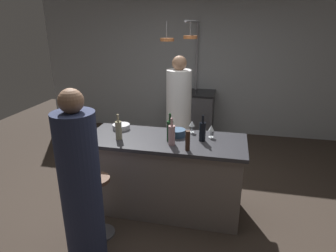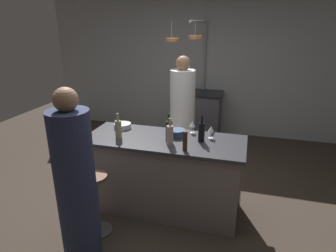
{
  "view_description": "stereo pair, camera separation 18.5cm",
  "coord_description": "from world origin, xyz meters",
  "px_view_note": "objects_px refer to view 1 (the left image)",
  "views": [
    {
      "loc": [
        0.68,
        -2.93,
        2.12
      ],
      "look_at": [
        0.0,
        0.15,
        1.0
      ],
      "focal_mm": 30.94,
      "sensor_mm": 36.0,
      "label": 1
    },
    {
      "loc": [
        0.86,
        -2.89,
        2.12
      ],
      "look_at": [
        0.0,
        0.15,
        1.0
      ],
      "focal_mm": 30.94,
      "sensor_mm": 36.0,
      "label": 2
    }
  ],
  "objects_px": {
    "bar_stool_left": "(99,204)",
    "wine_glass_near_left_guest": "(211,129)",
    "wine_bottle_rose": "(172,135)",
    "mixing_bowl_steel": "(121,127)",
    "pepper_mill": "(188,141)",
    "stove_range": "(193,114)",
    "wine_bottle_red": "(170,131)",
    "wine_bottle_white": "(119,130)",
    "wine_bottle_dark": "(202,131)",
    "chef": "(179,119)",
    "mixing_bowl_blue": "(177,133)",
    "guest_left": "(81,190)",
    "wine_glass_near_right_guest": "(192,124)"
  },
  "relations": [
    {
      "from": "bar_stool_left",
      "to": "mixing_bowl_blue",
      "type": "bearing_deg",
      "value": 47.37
    },
    {
      "from": "wine_bottle_rose",
      "to": "wine_bottle_dark",
      "type": "distance_m",
      "value": 0.36
    },
    {
      "from": "pepper_mill",
      "to": "mixing_bowl_blue",
      "type": "relative_size",
      "value": 1.12
    },
    {
      "from": "bar_stool_left",
      "to": "wine_glass_near_left_guest",
      "type": "distance_m",
      "value": 1.45
    },
    {
      "from": "wine_bottle_rose",
      "to": "mixing_bowl_blue",
      "type": "height_order",
      "value": "wine_bottle_rose"
    },
    {
      "from": "guest_left",
      "to": "wine_bottle_rose",
      "type": "xyz_separation_m",
      "value": [
        0.62,
        0.84,
        0.24
      ]
    },
    {
      "from": "chef",
      "to": "stove_range",
      "type": "bearing_deg",
      "value": 88.39
    },
    {
      "from": "chef",
      "to": "mixing_bowl_blue",
      "type": "height_order",
      "value": "chef"
    },
    {
      "from": "bar_stool_left",
      "to": "wine_bottle_red",
      "type": "bearing_deg",
      "value": 42.52
    },
    {
      "from": "wine_bottle_rose",
      "to": "wine_bottle_dark",
      "type": "relative_size",
      "value": 1.01
    },
    {
      "from": "wine_bottle_dark",
      "to": "wine_glass_near_left_guest",
      "type": "bearing_deg",
      "value": 53.66
    },
    {
      "from": "bar_stool_left",
      "to": "mixing_bowl_steel",
      "type": "relative_size",
      "value": 3.23
    },
    {
      "from": "wine_bottle_white",
      "to": "wine_glass_near_left_guest",
      "type": "height_order",
      "value": "wine_bottle_white"
    },
    {
      "from": "wine_glass_near_right_guest",
      "to": "mixing_bowl_blue",
      "type": "relative_size",
      "value": 0.78
    },
    {
      "from": "wine_bottle_dark",
      "to": "wine_glass_near_right_guest",
      "type": "relative_size",
      "value": 2.02
    },
    {
      "from": "chef",
      "to": "guest_left",
      "type": "relative_size",
      "value": 1.03
    },
    {
      "from": "wine_glass_near_left_guest",
      "to": "mixing_bowl_blue",
      "type": "relative_size",
      "value": 0.78
    },
    {
      "from": "bar_stool_left",
      "to": "wine_bottle_white",
      "type": "distance_m",
      "value": 0.81
    },
    {
      "from": "wine_bottle_red",
      "to": "wine_bottle_white",
      "type": "bearing_deg",
      "value": -173.09
    },
    {
      "from": "guest_left",
      "to": "wine_bottle_dark",
      "type": "xyz_separation_m",
      "value": [
        0.93,
        1.02,
        0.24
      ]
    },
    {
      "from": "stove_range",
      "to": "bar_stool_left",
      "type": "relative_size",
      "value": 1.31
    },
    {
      "from": "wine_bottle_white",
      "to": "pepper_mill",
      "type": "bearing_deg",
      "value": -9.61
    },
    {
      "from": "bar_stool_left",
      "to": "guest_left",
      "type": "xyz_separation_m",
      "value": [
        0.04,
        -0.37,
        0.39
      ]
    },
    {
      "from": "bar_stool_left",
      "to": "guest_left",
      "type": "relative_size",
      "value": 0.41
    },
    {
      "from": "bar_stool_left",
      "to": "wine_bottle_white",
      "type": "bearing_deg",
      "value": 83.93
    },
    {
      "from": "chef",
      "to": "mixing_bowl_blue",
      "type": "bearing_deg",
      "value": -80.63
    },
    {
      "from": "bar_stool_left",
      "to": "wine_glass_near_right_guest",
      "type": "xyz_separation_m",
      "value": [
        0.82,
        0.88,
        0.63
      ]
    },
    {
      "from": "stove_range",
      "to": "wine_bottle_dark",
      "type": "relative_size",
      "value": 3.02
    },
    {
      "from": "wine_bottle_rose",
      "to": "wine_bottle_white",
      "type": "distance_m",
      "value": 0.61
    },
    {
      "from": "wine_bottle_red",
      "to": "mixing_bowl_steel",
      "type": "xyz_separation_m",
      "value": [
        -0.66,
        0.25,
        -0.09
      ]
    },
    {
      "from": "wine_glass_near_left_guest",
      "to": "mixing_bowl_steel",
      "type": "distance_m",
      "value": 1.1
    },
    {
      "from": "mixing_bowl_steel",
      "to": "pepper_mill",
      "type": "bearing_deg",
      "value": -26.95
    },
    {
      "from": "wine_bottle_dark",
      "to": "mixing_bowl_blue",
      "type": "bearing_deg",
      "value": 165.13
    },
    {
      "from": "stove_range",
      "to": "mixing_bowl_steel",
      "type": "height_order",
      "value": "mixing_bowl_steel"
    },
    {
      "from": "chef",
      "to": "wine_bottle_red",
      "type": "distance_m",
      "value": 1.14
    },
    {
      "from": "guest_left",
      "to": "pepper_mill",
      "type": "xyz_separation_m",
      "value": [
        0.81,
        0.73,
        0.24
      ]
    },
    {
      "from": "stove_range",
      "to": "pepper_mill",
      "type": "height_order",
      "value": "pepper_mill"
    },
    {
      "from": "guest_left",
      "to": "wine_bottle_dark",
      "type": "height_order",
      "value": "guest_left"
    },
    {
      "from": "pepper_mill",
      "to": "wine_bottle_dark",
      "type": "relative_size",
      "value": 0.71
    },
    {
      "from": "wine_bottle_red",
      "to": "wine_bottle_rose",
      "type": "bearing_deg",
      "value": -68.24
    },
    {
      "from": "mixing_bowl_steel",
      "to": "wine_glass_near_left_guest",
      "type": "bearing_deg",
      "value": -2.49
    },
    {
      "from": "stove_range",
      "to": "wine_bottle_red",
      "type": "xyz_separation_m",
      "value": [
        0.07,
        -2.5,
        0.58
      ]
    },
    {
      "from": "wine_glass_near_left_guest",
      "to": "wine_bottle_red",
      "type": "bearing_deg",
      "value": -154.96
    },
    {
      "from": "wine_bottle_rose",
      "to": "wine_bottle_dark",
      "type": "bearing_deg",
      "value": 30.67
    },
    {
      "from": "wine_bottle_white",
      "to": "wine_bottle_dark",
      "type": "bearing_deg",
      "value": 9.45
    },
    {
      "from": "wine_bottle_rose",
      "to": "wine_bottle_dark",
      "type": "xyz_separation_m",
      "value": [
        0.31,
        0.18,
        -0.0
      ]
    },
    {
      "from": "pepper_mill",
      "to": "wine_glass_near_left_guest",
      "type": "distance_m",
      "value": 0.45
    },
    {
      "from": "wine_bottle_rose",
      "to": "wine_bottle_dark",
      "type": "height_order",
      "value": "wine_bottle_rose"
    },
    {
      "from": "wine_bottle_rose",
      "to": "wine_glass_near_left_guest",
      "type": "bearing_deg",
      "value": 37.36
    },
    {
      "from": "wine_bottle_white",
      "to": "wine_glass_near_right_guest",
      "type": "xyz_separation_m",
      "value": [
        0.77,
        0.38,
        -0.0
      ]
    }
  ]
}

